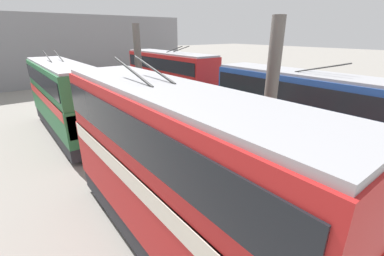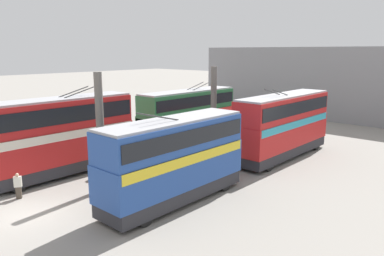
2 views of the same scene
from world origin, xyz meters
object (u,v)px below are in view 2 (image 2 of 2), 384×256
object	(u,v)px
bus_left_near	(174,156)
bus_right_near	(62,132)
bus_left_far	(284,122)
bus_right_far	(189,113)
person_by_left_row	(129,187)
person_by_right_row	(18,185)
oil_drum	(97,173)

from	to	relation	value
bus_left_near	bus_right_near	distance (m)	9.33
bus_left_far	bus_right_far	xyz separation A→B (m)	(-1.27, 9.18, -0.11)
bus_left_far	bus_right_far	distance (m)	9.27
bus_right_near	person_by_left_row	distance (m)	7.60
bus_left_near	person_by_right_row	world-z (taller)	bus_left_near
bus_left_far	oil_drum	xyz separation A→B (m)	(-13.14, 6.64, -2.49)
bus_left_far	bus_right_far	bearing A→B (deg)	97.88
bus_right_far	oil_drum	bearing A→B (deg)	-167.91
bus_left_far	person_by_left_row	xyz separation A→B (m)	(-14.17, 1.90, -2.04)
person_by_right_row	person_by_left_row	bearing A→B (deg)	-107.22
bus_left_far	person_by_left_row	world-z (taller)	bus_left_far
person_by_left_row	bus_left_near	bearing A→B (deg)	-157.97
bus_left_far	person_by_left_row	size ratio (longest dim) A/B	6.67
person_by_right_row	bus_right_far	bearing A→B (deg)	-47.87
person_by_right_row	oil_drum	size ratio (longest dim) A/B	1.86
bus_right_near	bus_right_far	xyz separation A→B (m)	(12.82, 0.00, -0.26)
bus_left_near	person_by_left_row	world-z (taller)	bus_left_near
bus_right_near	person_by_left_row	xyz separation A→B (m)	(-0.08, -7.28, -2.19)
bus_left_near	person_by_right_row	size ratio (longest dim) A/B	6.14
oil_drum	bus_right_far	bearing A→B (deg)	12.09
person_by_left_row	bus_right_far	bearing A→B (deg)	-81.06
bus_right_near	oil_drum	xyz separation A→B (m)	(0.96, -2.54, -2.64)
bus_left_far	bus_right_far	size ratio (longest dim) A/B	1.02
bus_left_far	person_by_right_row	distance (m)	19.65
bus_left_far	bus_right_near	xyz separation A→B (m)	(-14.09, 9.18, 0.15)
bus_left_far	bus_right_near	size ratio (longest dim) A/B	1.07
bus_left_far	bus_right_far	world-z (taller)	bus_left_far
bus_left_far	person_by_left_row	bearing A→B (deg)	172.36
bus_right_near	bus_right_far	world-z (taller)	bus_right_near
person_by_right_row	bus_right_near	bearing A→B (deg)	-28.19
person_by_right_row	bus_left_far	bearing A→B (deg)	-76.17
bus_left_far	person_by_left_row	distance (m)	14.44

